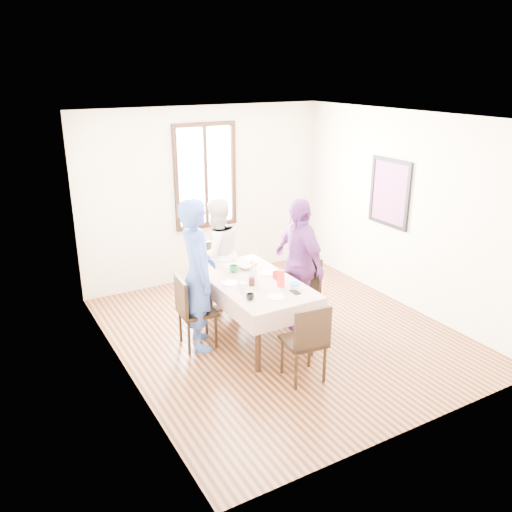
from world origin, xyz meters
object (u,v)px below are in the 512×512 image
chair_left (197,311)px  chair_far (216,275)px  dining_table (254,309)px  person_right (298,263)px  person_far (216,254)px  chair_right (299,291)px  person_left (197,275)px  chair_near (304,341)px

chair_left → chair_far: 1.17m
dining_table → person_right: person_right is taller
chair_far → person_far: bearing=87.9°
chair_far → person_far: size_ratio=0.58×
dining_table → chair_left: size_ratio=1.74×
dining_table → person_far: size_ratio=1.00×
chair_right → chair_far: bearing=28.7°
person_right → person_left: bearing=-94.0°
chair_left → person_far: person_far is taller
chair_near → person_right: size_ratio=0.53×
person_right → person_far: bearing=-146.0°
chair_far → chair_near: same height
person_far → chair_left: bearing=48.3°
chair_left → chair_far: bearing=148.0°
chair_far → chair_left: bearing=51.1°
chair_near → person_right: person_right is taller
person_far → person_right: bearing=119.6°
chair_far → chair_near: size_ratio=1.00×
chair_right → chair_far: 1.25m
person_left → chair_right: bearing=-80.5°
chair_far → person_left: size_ratio=0.49×
chair_near → person_far: size_ratio=0.58×
person_right → chair_near: bearing=-30.9°
chair_far → dining_table: bearing=87.9°
chair_near → person_left: person_left is taller
chair_near → dining_table: bearing=96.9°
chair_near → person_far: person_far is taller
chair_right → person_right: (-0.02, 0.00, 0.40)m
chair_right → chair_far: size_ratio=1.00×
person_left → person_right: size_ratio=1.08×
person_right → chair_left: bearing=-93.9°
person_far → person_right: 1.23m
dining_table → person_far: bearing=90.0°
person_far → chair_near: bearing=85.7°
dining_table → chair_far: bearing=90.0°
person_left → person_right: bearing=-80.6°
dining_table → chair_far: (0.00, 1.09, 0.08)m
person_left → dining_table: bearing=-88.7°
dining_table → person_right: size_ratio=0.93×
dining_table → chair_near: chair_near is taller
chair_far → chair_near: bearing=87.9°
chair_right → chair_far: (-0.70, 1.04, 0.00)m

